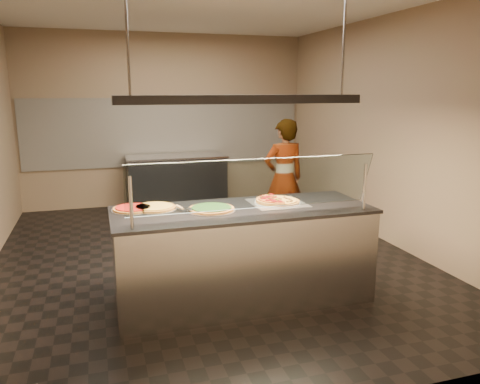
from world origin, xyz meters
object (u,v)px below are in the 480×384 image
object	(u,v)px
prep_table	(177,182)
pizza_spatula	(185,208)
sneeze_guard	(255,185)
half_pizza_pepperoni	(268,200)
pizza_spinach	(211,209)
pizza_cheese	(154,207)
worker	(284,178)
half_pizza_sausage	(287,200)
pizza_tomato	(133,208)
perforated_tray	(277,202)
heat_lamp_housing	(243,99)
serving_counter	(243,254)

from	to	relation	value
prep_table	pizza_spatula	bearing A→B (deg)	-98.12
sneeze_guard	half_pizza_pepperoni	bearing A→B (deg)	56.77
pizza_spinach	pizza_cheese	world-z (taller)	pizza_spinach
prep_table	worker	size ratio (longest dim) A/B	1.03
worker	pizza_spinach	bearing A→B (deg)	45.85
half_pizza_sausage	pizza_spinach	xyz separation A→B (m)	(-0.80, -0.08, -0.01)
sneeze_guard	worker	world-z (taller)	worker
prep_table	pizza_tomato	bearing A→B (deg)	-105.60
half_pizza_pepperoni	worker	distance (m)	1.96
perforated_tray	half_pizza_sausage	distance (m)	0.11
prep_table	worker	xyz separation A→B (m)	(1.18, -2.00, 0.36)
pizza_tomato	pizza_cheese	bearing A→B (deg)	-4.16
perforated_tray	heat_lamp_housing	bearing A→B (deg)	-166.33
sneeze_guard	pizza_cheese	world-z (taller)	sneeze_guard
half_pizza_sausage	worker	distance (m)	1.88
perforated_tray	prep_table	world-z (taller)	perforated_tray
perforated_tray	pizza_spatula	world-z (taller)	pizza_spatula
half_pizza_sausage	half_pizza_pepperoni	bearing A→B (deg)	178.58
serving_counter	worker	xyz separation A→B (m)	(1.18, 1.84, 0.36)
pizza_tomato	prep_table	distance (m)	3.76
pizza_cheese	sneeze_guard	bearing A→B (deg)	-35.33
pizza_spatula	heat_lamp_housing	size ratio (longest dim) A/B	0.10
pizza_spinach	pizza_spatula	bearing A→B (deg)	166.04
half_pizza_pepperoni	pizza_tomato	bearing A→B (deg)	173.40
half_pizza_sausage	sneeze_guard	bearing A→B (deg)	-138.75
heat_lamp_housing	pizza_tomato	bearing A→B (deg)	166.35
half_pizza_sausage	worker	bearing A→B (deg)	68.64
perforated_tray	prep_table	bearing A→B (deg)	96.00
half_pizza_pepperoni	half_pizza_sausage	bearing A→B (deg)	-1.42
sneeze_guard	half_pizza_sausage	distance (m)	0.71
pizza_spatula	half_pizza_pepperoni	bearing A→B (deg)	1.80
half_pizza_pepperoni	pizza_spinach	xyz separation A→B (m)	(-0.59, -0.08, -0.02)
half_pizza_sausage	pizza_spatula	xyz separation A→B (m)	(-1.04, -0.02, 0.00)
half_pizza_sausage	pizza_tomato	distance (m)	1.51
pizza_cheese	heat_lamp_housing	distance (m)	1.31
pizza_spinach	heat_lamp_housing	distance (m)	1.05
sneeze_guard	pizza_spinach	size ratio (longest dim) A/B	4.88
serving_counter	worker	size ratio (longest dim) A/B	1.49
pizza_tomato	half_pizza_pepperoni	bearing A→B (deg)	-6.60
pizza_cheese	prep_table	size ratio (longest dim) A/B	0.25
heat_lamp_housing	serving_counter	bearing A→B (deg)	93.58
serving_counter	pizza_spinach	distance (m)	0.57
half_pizza_pepperoni	prep_table	size ratio (longest dim) A/B	0.25
pizza_spinach	pizza_tomato	size ratio (longest dim) A/B	1.14
half_pizza_pepperoni	heat_lamp_housing	distance (m)	1.03
serving_counter	perforated_tray	size ratio (longest dim) A/B	4.69
pizza_spatula	serving_counter	bearing A→B (deg)	-7.26
perforated_tray	prep_table	xyz separation A→B (m)	(-0.39, 3.74, -0.47)
pizza_cheese	pizza_spatula	size ratio (longest dim) A/B	1.91
worker	heat_lamp_housing	world-z (taller)	heat_lamp_housing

